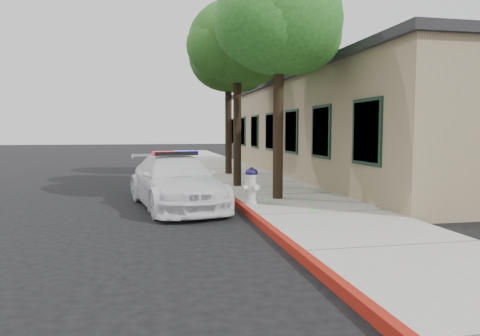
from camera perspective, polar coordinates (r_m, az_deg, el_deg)
name	(u,v)px	position (r m, az deg, el deg)	size (l,w,h in m)	color
ground	(252,222)	(9.78, 1.60, -6.86)	(120.00, 120.00, 0.00)	black
sidewalk	(282,196)	(13.04, 5.43, -3.63)	(3.20, 60.00, 0.15)	gray
red_curb	(230,198)	(12.67, -1.25, -3.83)	(0.14, 60.00, 0.16)	maroon
clapboard_building	(353,128)	(20.37, 14.28, 5.04)	(7.30, 20.89, 4.24)	#988363
police_car	(176,181)	(11.61, -8.20, -1.72)	(2.65, 4.86, 1.46)	white
fire_hydrant	(252,185)	(11.29, 1.50, -2.19)	(0.52, 0.46, 0.91)	silver
street_tree_near	(279,25)	(12.34, 5.05, 17.75)	(3.57, 3.37, 6.16)	black
street_tree_mid	(238,46)	(15.09, -0.32, 15.33)	(3.42, 3.19, 6.09)	black
street_tree_far	(230,62)	(19.34, -1.34, 13.43)	(3.44, 3.40, 6.31)	black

